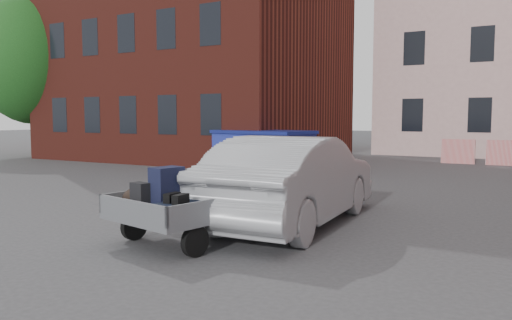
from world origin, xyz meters
The scene contains 8 objects.
ground centered at (0.00, 0.00, 0.00)m, with size 120.00×120.00×0.00m, color #38383A.
building_brick centered at (-9.00, 13.00, 7.00)m, with size 12.00×10.00×14.00m, color #591E16.
far_building centered at (-20.00, 22.00, 4.00)m, with size 6.00×6.00×8.00m, color maroon.
tree centered at (-16.00, 9.00, 5.17)m, with size 5.28×5.28×8.30m.
barriers centered at (4.20, 15.00, 0.50)m, with size 4.70×0.18×1.00m.
trailer centered at (0.48, -1.32, 0.61)m, with size 1.80×1.94×1.20m.
dumpster centered at (-3.05, 8.34, 0.73)m, with size 3.75×2.45×1.45m.
silver_car centered at (1.47, 1.13, 0.79)m, with size 1.68×4.82×1.59m, color #9B9DA2.
Camera 1 is at (5.21, -6.95, 1.94)m, focal length 35.00 mm.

